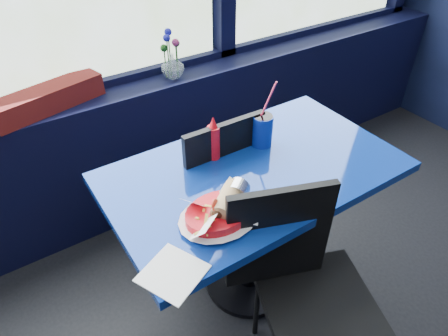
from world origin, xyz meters
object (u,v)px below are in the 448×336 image
near_table (253,201)px  chair_near_front (302,279)px  ketchup_bottle (214,140)px  planter_box (47,99)px  soda_cup (262,129)px  food_basket (220,211)px  chair_near_back (212,181)px  flower_vase (172,63)px

near_table → chair_near_front: size_ratio=1.33×
chair_near_front → ketchup_bottle: (-0.03, 0.55, 0.32)m
planter_box → soda_cup: soda_cup is taller
chair_near_front → ketchup_bottle: bearing=113.7°
food_basket → soda_cup: bearing=22.9°
planter_box → ketchup_bottle: (0.48, -0.70, -0.02)m
planter_box → ketchup_bottle: bearing=-70.2°
food_basket → ketchup_bottle: 0.36m
chair_near_front → soda_cup: soda_cup is taller
chair_near_back → flower_vase: 0.69m
near_table → ketchup_bottle: size_ratio=6.08×
flower_vase → soda_cup: size_ratio=0.86×
chair_near_back → food_basket: bearing=63.1°
chair_near_front → flower_vase: flower_vase is taller
chair_near_front → chair_near_back: same height
flower_vase → ketchup_bottle: (-0.17, -0.68, -0.04)m
near_table → chair_near_front: chair_near_front is taller
chair_near_back → near_table: bearing=100.7°
chair_near_front → ketchup_bottle: ketchup_bottle is taller
flower_vase → food_basket: 1.06m
chair_near_front → food_basket: 0.41m
chair_near_back → planter_box: planter_box is taller
near_table → flower_vase: 0.90m
chair_near_back → soda_cup: size_ratio=2.99×
chair_near_front → ketchup_bottle: 0.64m
chair_near_front → chair_near_back: size_ratio=1.00×
near_table → soda_cup: (0.13, 0.12, 0.26)m
near_table → food_basket: (-0.27, -0.16, 0.22)m
chair_near_back → flower_vase: (0.12, 0.57, 0.36)m
chair_near_front → flower_vase: bearing=104.0°
ketchup_bottle → flower_vase: bearing=76.0°
near_table → chair_near_front: bearing=-99.5°
soda_cup → planter_box: bearing=134.1°
chair_near_back → ketchup_bottle: bearing=65.6°
chair_near_back → food_basket: 0.55m
near_table → flower_vase: flower_vase is taller
ketchup_bottle → chair_near_front: bearing=-86.6°
near_table → chair_near_back: size_ratio=1.33×
flower_vase → food_basket: flower_vase is taller
near_table → chair_near_back: 0.28m
chair_near_back → planter_box: bearing=-47.0°
chair_near_front → soda_cup: 0.64m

